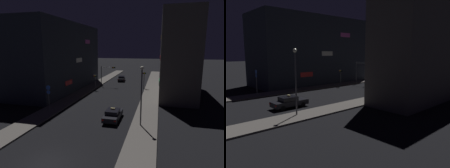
{
  "view_description": "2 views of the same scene",
  "coord_description": "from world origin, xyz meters",
  "views": [
    {
      "loc": [
        8.35,
        -11.85,
        9.18
      ],
      "look_at": [
        0.31,
        20.14,
        2.82
      ],
      "focal_mm": 30.38,
      "sensor_mm": 36.0,
      "label": 1
    },
    {
      "loc": [
        25.67,
        -2.17,
        6.7
      ],
      "look_at": [
        1.54,
        19.86,
        1.9
      ],
      "focal_mm": 34.2,
      "sensor_mm": 36.0,
      "label": 2
    }
  ],
  "objects": [
    {
      "name": "traffic_light_left_kerb",
      "position": [
        -5.12,
        26.63,
        2.45
      ],
      "size": [
        0.8,
        0.42,
        3.39
      ],
      "color": "#47474C",
      "rests_on": "ground_plane"
    },
    {
      "name": "building_facade_left",
      "position": [
        -13.67,
        25.97,
        7.11
      ],
      "size": [
        10.51,
        25.73,
        14.22
      ],
      "color": "#282D38",
      "rests_on": "ground_plane"
    },
    {
      "name": "ground_plane",
      "position": [
        0.0,
        0.0,
        0.0
      ],
      "size": [
        300.0,
        300.0,
        0.0
      ],
      "primitive_type": "plane",
      "color": "black"
    },
    {
      "name": "sidewalk_right",
      "position": [
        6.91,
        29.95,
        0.09
      ],
      "size": [
        3.09,
        63.9,
        0.17
      ],
      "primitive_type": "cube",
      "color": "#5B5651",
      "rests_on": "ground_plane"
    },
    {
      "name": "sign_pole_left",
      "position": [
        -6.03,
        10.16,
        2.61
      ],
      "size": [
        0.62,
        0.1,
        4.01
      ],
      "color": "#47474C",
      "rests_on": "sidewalk_left"
    },
    {
      "name": "traffic_light_right_kerb",
      "position": [
        5.12,
        30.43,
        2.73
      ],
      "size": [
        0.8,
        0.42,
        3.81
      ],
      "color": "#47474C",
      "rests_on": "ground_plane"
    },
    {
      "name": "street_lamp_near_block",
      "position": [
        6.48,
        9.39,
        4.52
      ],
      "size": [
        0.42,
        0.42,
        6.96
      ],
      "color": "#47474C",
      "rests_on": "sidewalk_right"
    },
    {
      "name": "building_facade_right",
      "position": [
        11.49,
        28.73,
        7.67
      ],
      "size": [
        6.15,
        21.39,
        15.35
      ],
      "color": "#514C47",
      "rests_on": "ground_plane"
    },
    {
      "name": "taxi",
      "position": [
        2.83,
        10.6,
        0.74
      ],
      "size": [
        1.83,
        4.46,
        1.62
      ],
      "color": "black",
      "rests_on": "ground_plane"
    },
    {
      "name": "sidewalk_left",
      "position": [
        -6.91,
        29.95,
        0.09
      ],
      "size": [
        3.09,
        63.9,
        0.17
      ],
      "primitive_type": "cube",
      "color": "#5B5651",
      "rests_on": "ground_plane"
    },
    {
      "name": "far_car",
      "position": [
        -1.74,
        39.18,
        0.73
      ],
      "size": [
        2.31,
        4.63,
        1.42
      ],
      "color": "black",
      "rests_on": "ground_plane"
    },
    {
      "name": "traffic_light_overhead",
      "position": [
        -3.77,
        31.19,
        3.5
      ],
      "size": [
        3.52,
        0.42,
        4.81
      ],
      "color": "#47474C",
      "rests_on": "ground_plane"
    }
  ]
}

